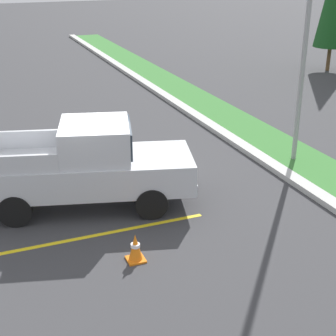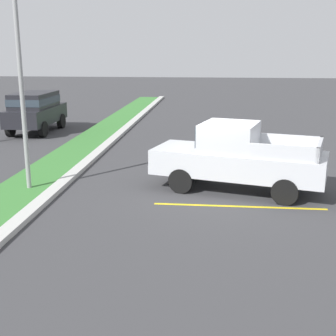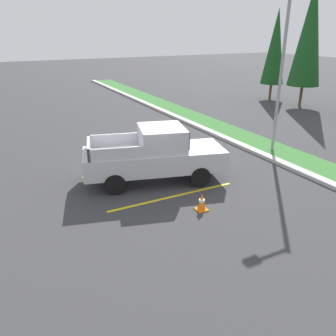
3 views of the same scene
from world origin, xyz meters
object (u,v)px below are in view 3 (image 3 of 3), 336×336
Objects in this scene: street_light at (280,63)px; cypress_tree_leftmost at (275,47)px; cypress_tree_left_inner at (310,33)px; traffic_cone at (202,202)px; pickup_truck_main at (155,155)px.

cypress_tree_leftmost is (-10.22, 9.41, 0.06)m from street_light.
traffic_cone is at bearing -56.13° from cypress_tree_left_inner.
cypress_tree_leftmost is at bearing 137.36° from street_light.
pickup_truck_main is 0.63× the size of cypress_tree_left_inner.
pickup_truck_main is at bearing -84.67° from street_light.
pickup_truck_main is 17.67m from cypress_tree_left_inner.
cypress_tree_leftmost reaches higher than traffic_cone.
traffic_cone is (2.80, 0.29, -0.75)m from pickup_truck_main.
cypress_tree_left_inner is at bearing -3.14° from cypress_tree_leftmost.
cypress_tree_left_inner is (3.40, -0.19, 1.05)m from cypress_tree_leftmost.
cypress_tree_leftmost is 0.80× the size of cypress_tree_left_inner.
cypress_tree_leftmost is at bearing 131.46° from traffic_cone.
pickup_truck_main is 0.79× the size of street_light.
traffic_cone is (13.61, -15.40, -3.83)m from cypress_tree_leftmost.
cypress_tree_leftmost is at bearing 176.86° from cypress_tree_left_inner.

